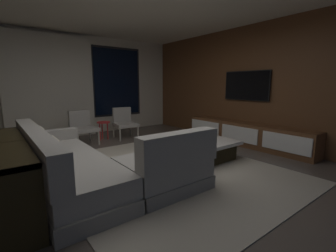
{
  "coord_description": "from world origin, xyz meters",
  "views": [
    {
      "loc": [
        -1.82,
        -3.0,
        1.37
      ],
      "look_at": [
        0.81,
        0.44,
        0.6
      ],
      "focal_mm": 25.03,
      "sensor_mm": 36.0,
      "label": 1
    }
  ],
  "objects_px": {
    "accent_chair_near_window": "(124,121)",
    "side_stool": "(103,125)",
    "accent_chair_by_curtain": "(82,126)",
    "mounted_tv": "(246,86)",
    "sectional_couch": "(92,167)",
    "media_console": "(246,135)",
    "coffee_table": "(198,149)",
    "console_table_behind_couch": "(8,170)",
    "book_stack_on_coffee_table": "(194,135)"
  },
  "relations": [
    {
      "from": "media_console",
      "to": "mounted_tv",
      "type": "bearing_deg",
      "value": 47.57
    },
    {
      "from": "media_console",
      "to": "console_table_behind_couch",
      "type": "xyz_separation_m",
      "value": [
        -4.5,
        0.04,
        0.17
      ]
    },
    {
      "from": "coffee_table",
      "to": "side_stool",
      "type": "distance_m",
      "value": 2.67
    },
    {
      "from": "console_table_behind_couch",
      "to": "book_stack_on_coffee_table",
      "type": "bearing_deg",
      "value": 2.47
    },
    {
      "from": "sectional_couch",
      "to": "mounted_tv",
      "type": "relative_size",
      "value": 2.15
    },
    {
      "from": "book_stack_on_coffee_table",
      "to": "side_stool",
      "type": "height_order",
      "value": "side_stool"
    },
    {
      "from": "console_table_behind_couch",
      "to": "accent_chair_near_window",
      "type": "bearing_deg",
      "value": 41.85
    },
    {
      "from": "coffee_table",
      "to": "accent_chair_near_window",
      "type": "distance_m",
      "value": 2.49
    },
    {
      "from": "sectional_couch",
      "to": "accent_chair_near_window",
      "type": "xyz_separation_m",
      "value": [
        1.75,
        2.52,
        0.14
      ]
    },
    {
      "from": "accent_chair_by_curtain",
      "to": "console_table_behind_couch",
      "type": "xyz_separation_m",
      "value": [
        -1.58,
        -2.37,
        -0.01
      ]
    },
    {
      "from": "accent_chair_by_curtain",
      "to": "book_stack_on_coffee_table",
      "type": "bearing_deg",
      "value": -57.16
    },
    {
      "from": "accent_chair_near_window",
      "to": "console_table_behind_couch",
      "type": "distance_m",
      "value": 3.58
    },
    {
      "from": "accent_chair_near_window",
      "to": "console_table_behind_couch",
      "type": "height_order",
      "value": "accent_chair_near_window"
    },
    {
      "from": "accent_chair_by_curtain",
      "to": "media_console",
      "type": "distance_m",
      "value": 3.79
    },
    {
      "from": "accent_chair_near_window",
      "to": "console_table_behind_couch",
      "type": "xyz_separation_m",
      "value": [
        -2.67,
        -2.39,
        -0.01
      ]
    },
    {
      "from": "side_stool",
      "to": "mounted_tv",
      "type": "relative_size",
      "value": 0.4
    },
    {
      "from": "accent_chair_by_curtain",
      "to": "mounted_tv",
      "type": "xyz_separation_m",
      "value": [
        3.1,
        -2.21,
        0.92
      ]
    },
    {
      "from": "book_stack_on_coffee_table",
      "to": "mounted_tv",
      "type": "height_order",
      "value": "mounted_tv"
    },
    {
      "from": "book_stack_on_coffee_table",
      "to": "console_table_behind_couch",
      "type": "xyz_separation_m",
      "value": [
        -3.02,
        -0.13,
        0.02
      ]
    },
    {
      "from": "coffee_table",
      "to": "side_stool",
      "type": "height_order",
      "value": "side_stool"
    },
    {
      "from": "side_stool",
      "to": "mounted_tv",
      "type": "xyz_separation_m",
      "value": [
        2.55,
        -2.31,
        0.98
      ]
    },
    {
      "from": "book_stack_on_coffee_table",
      "to": "console_table_behind_couch",
      "type": "bearing_deg",
      "value": -177.53
    },
    {
      "from": "coffee_table",
      "to": "accent_chair_near_window",
      "type": "xyz_separation_m",
      "value": [
        -0.27,
        2.46,
        0.25
      ]
    },
    {
      "from": "accent_chair_by_curtain",
      "to": "mounted_tv",
      "type": "bearing_deg",
      "value": -35.5
    },
    {
      "from": "accent_chair_near_window",
      "to": "media_console",
      "type": "relative_size",
      "value": 0.25
    },
    {
      "from": "book_stack_on_coffee_table",
      "to": "side_stool",
      "type": "xyz_separation_m",
      "value": [
        -0.89,
        2.33,
        -0.03
      ]
    },
    {
      "from": "book_stack_on_coffee_table",
      "to": "media_console",
      "type": "height_order",
      "value": "media_console"
    },
    {
      "from": "mounted_tv",
      "to": "coffee_table",
      "type": "bearing_deg",
      "value": -172.68
    },
    {
      "from": "accent_chair_near_window",
      "to": "accent_chair_by_curtain",
      "type": "distance_m",
      "value": 1.09
    },
    {
      "from": "accent_chair_near_window",
      "to": "side_stool",
      "type": "bearing_deg",
      "value": 171.81
    },
    {
      "from": "accent_chair_near_window",
      "to": "media_console",
      "type": "distance_m",
      "value": 3.05
    },
    {
      "from": "coffee_table",
      "to": "book_stack_on_coffee_table",
      "type": "relative_size",
      "value": 4.09
    },
    {
      "from": "accent_chair_near_window",
      "to": "mounted_tv",
      "type": "bearing_deg",
      "value": -47.94
    },
    {
      "from": "sectional_couch",
      "to": "media_console",
      "type": "xyz_separation_m",
      "value": [
        3.59,
        0.08,
        -0.04
      ]
    },
    {
      "from": "side_stool",
      "to": "mounted_tv",
      "type": "height_order",
      "value": "mounted_tv"
    },
    {
      "from": "console_table_behind_couch",
      "to": "side_stool",
      "type": "bearing_deg",
      "value": 49.17
    },
    {
      "from": "accent_chair_near_window",
      "to": "accent_chair_by_curtain",
      "type": "height_order",
      "value": "same"
    },
    {
      "from": "book_stack_on_coffee_table",
      "to": "mounted_tv",
      "type": "distance_m",
      "value": 1.91
    },
    {
      "from": "book_stack_on_coffee_table",
      "to": "console_table_behind_couch",
      "type": "height_order",
      "value": "console_table_behind_couch"
    },
    {
      "from": "book_stack_on_coffee_table",
      "to": "console_table_behind_couch",
      "type": "distance_m",
      "value": 3.03
    },
    {
      "from": "media_console",
      "to": "mounted_tv",
      "type": "relative_size",
      "value": 2.67
    },
    {
      "from": "coffee_table",
      "to": "media_console",
      "type": "xyz_separation_m",
      "value": [
        1.57,
        0.03,
        0.06
      ]
    },
    {
      "from": "accent_chair_by_curtain",
      "to": "coffee_table",
      "type": "bearing_deg",
      "value": -60.94
    },
    {
      "from": "accent_chair_by_curtain",
      "to": "mounted_tv",
      "type": "height_order",
      "value": "mounted_tv"
    },
    {
      "from": "sectional_couch",
      "to": "accent_chair_by_curtain",
      "type": "bearing_deg",
      "value": 75.05
    },
    {
      "from": "accent_chair_by_curtain",
      "to": "accent_chair_near_window",
      "type": "bearing_deg",
      "value": 1.1
    },
    {
      "from": "console_table_behind_couch",
      "to": "sectional_couch",
      "type": "bearing_deg",
      "value": -8.02
    },
    {
      "from": "accent_chair_by_curtain",
      "to": "side_stool",
      "type": "relative_size",
      "value": 1.7
    },
    {
      "from": "accent_chair_near_window",
      "to": "media_console",
      "type": "height_order",
      "value": "accent_chair_near_window"
    },
    {
      "from": "book_stack_on_coffee_table",
      "to": "mounted_tv",
      "type": "xyz_separation_m",
      "value": [
        1.66,
        0.02,
        0.95
      ]
    }
  ]
}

